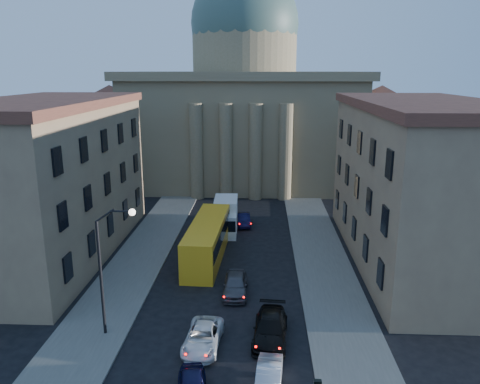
% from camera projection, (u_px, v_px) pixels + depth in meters
% --- Properties ---
extents(sidewalk_left, '(5.00, 60.00, 0.15)m').
position_uv_depth(sidewalk_left, '(131.00, 271.00, 40.96)').
color(sidewalk_left, '#595751').
rests_on(sidewalk_left, ground).
extents(sidewalk_right, '(5.00, 60.00, 0.15)m').
position_uv_depth(sidewalk_right, '(326.00, 275.00, 40.19)').
color(sidewalk_right, '#595751').
rests_on(sidewalk_right, ground).
extents(church, '(68.02, 28.76, 36.60)m').
position_uv_depth(church, '(244.00, 105.00, 73.84)').
color(church, '#79694A').
rests_on(church, ground).
extents(building_left, '(11.60, 26.60, 14.70)m').
position_uv_depth(building_left, '(48.00, 178.00, 43.36)').
color(building_left, '#9C805C').
rests_on(building_left, ground).
extents(building_right, '(11.60, 26.60, 14.70)m').
position_uv_depth(building_right, '(420.00, 182.00, 41.83)').
color(building_right, '#9C805C').
rests_on(building_right, ground).
extents(street_lamp, '(2.62, 0.44, 8.83)m').
position_uv_depth(street_lamp, '(108.00, 261.00, 29.91)').
color(street_lamp, black).
rests_on(street_lamp, ground).
extents(car_right_near, '(1.73, 4.06, 1.30)m').
position_uv_depth(car_right_near, '(269.00, 378.00, 25.86)').
color(car_right_near, '#A5A6AD').
rests_on(car_right_near, ground).
extents(car_left_mid, '(2.48, 4.89, 1.32)m').
position_uv_depth(car_left_mid, '(203.00, 337.00, 29.74)').
color(car_left_mid, silver).
rests_on(car_left_mid, ground).
extents(car_right_mid, '(2.56, 5.47, 1.54)m').
position_uv_depth(car_right_mid, '(270.00, 328.00, 30.57)').
color(car_right_mid, black).
rests_on(car_right_mid, ground).
extents(car_right_far, '(1.95, 4.68, 1.59)m').
position_uv_depth(car_right_far, '(235.00, 284.00, 36.83)').
color(car_right_far, '#49484D').
rests_on(car_right_far, ground).
extents(car_right_distant, '(1.89, 4.23, 1.35)m').
position_uv_depth(car_right_distant, '(244.00, 220.00, 53.26)').
color(car_right_distant, black).
rests_on(car_right_distant, ground).
extents(city_bus, '(3.39, 12.51, 3.50)m').
position_uv_depth(city_bus, '(207.00, 239.00, 43.75)').
color(city_bus, yellow).
rests_on(city_bus, ground).
extents(box_truck, '(2.68, 6.39, 3.46)m').
position_uv_depth(box_truck, '(226.00, 217.00, 51.13)').
color(box_truck, white).
rests_on(box_truck, ground).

